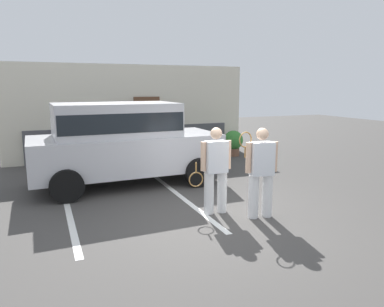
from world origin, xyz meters
The scene contains 9 objects.
ground_plane centered at (0.00, 0.00, 0.00)m, with size 40.00×40.00×0.00m, color #423F3D.
parking_stripe_0 centered at (-2.51, 1.50, 0.00)m, with size 0.12×4.40×0.01m, color silver.
parking_stripe_1 centered at (-0.10, 1.50, 0.00)m, with size 0.12×4.40×0.01m, color silver.
house_frontage centered at (0.01, 6.62, 1.49)m, with size 8.26×0.40×3.18m.
parked_suv centered at (-1.07, 3.15, 1.15)m, with size 4.65×2.26×2.05m.
tennis_player_man centered at (0.15, 0.36, 0.87)m, with size 0.88×0.28×1.68m.
tennis_player_woman centered at (0.83, -0.17, 0.89)m, with size 0.76×0.32×1.70m.
potted_plant_by_porch centered at (2.57, 5.81, 0.41)m, with size 0.57×0.57×0.74m.
potted_plant_secondary centered at (3.40, 5.54, 0.50)m, with size 0.69×0.69×0.91m.
Camera 1 is at (-2.87, -5.77, 2.43)m, focal length 34.05 mm.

